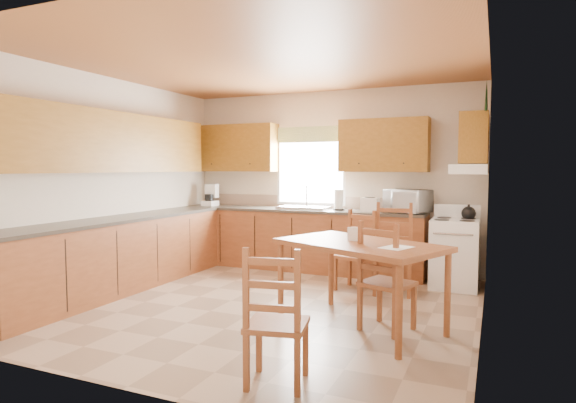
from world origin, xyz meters
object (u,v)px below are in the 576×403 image
at_px(chair_far_left, 393,249).
at_px(chair_far_right, 355,251).
at_px(chair_near_left, 387,276).
at_px(stove, 454,254).
at_px(chair_near_right, 277,315).
at_px(dining_table, 359,285).
at_px(microwave, 407,201).

height_order(chair_far_left, chair_far_right, chair_far_left).
bearing_deg(chair_near_left, stove, -84.25).
bearing_deg(chair_near_right, chair_far_right, -97.74).
bearing_deg(chair_near_right, chair_far_left, -107.42).
xyz_separation_m(dining_table, chair_far_left, (0.05, 1.38, 0.13)).
xyz_separation_m(dining_table, chair_far_right, (-0.42, 1.36, 0.08)).
bearing_deg(chair_far_right, chair_far_left, 18.27).
distance_m(chair_near_left, chair_near_right, 1.53).
distance_m(stove, dining_table, 2.11).
distance_m(stove, chair_far_right, 1.30).
bearing_deg(chair_near_left, chair_near_right, 90.46).
xyz_separation_m(chair_near_right, chair_far_left, (0.27, 2.80, 0.05)).
distance_m(chair_near_left, chair_far_left, 1.37).
xyz_separation_m(chair_near_left, chair_far_left, (-0.21, 1.35, 0.03)).
bearing_deg(dining_table, stove, 94.04).
distance_m(chair_far_left, chair_far_right, 0.48).
bearing_deg(microwave, chair_far_left, -69.73).
bearing_deg(chair_near_right, stove, -117.31).
height_order(stove, chair_far_left, chair_far_left).
relative_size(stove, chair_far_right, 0.87).
xyz_separation_m(stove, dining_table, (-0.72, -1.99, -0.02)).
xyz_separation_m(chair_near_right, chair_far_right, (-0.20, 2.78, 0.00)).
bearing_deg(chair_far_left, chair_near_right, -103.27).
xyz_separation_m(dining_table, chair_near_left, (0.26, 0.03, 0.10)).
distance_m(dining_table, chair_far_left, 1.39).
distance_m(dining_table, chair_near_left, 0.28).
xyz_separation_m(microwave, chair_near_right, (-0.29, -3.68, -0.58)).
relative_size(microwave, dining_table, 0.34).
height_order(chair_near_left, chair_far_left, chair_far_left).
bearing_deg(chair_far_left, chair_far_right, 174.45).
relative_size(dining_table, chair_far_left, 1.41).
bearing_deg(stove, chair_near_left, -103.74).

